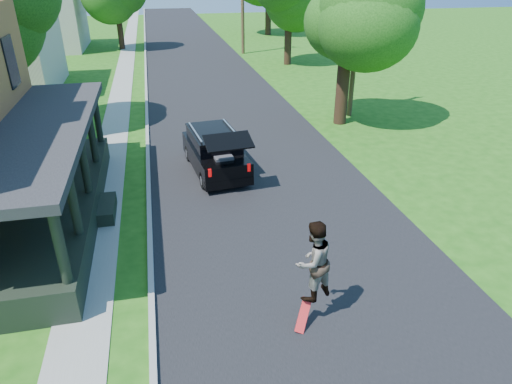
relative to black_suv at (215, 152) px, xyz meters
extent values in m
plane|color=#1D5410|center=(1.47, -8.71, -0.81)|extent=(140.00, 140.00, 0.00)
cube|color=black|center=(1.47, 11.29, -0.81)|extent=(8.00, 120.00, 0.02)
cube|color=gray|center=(-2.58, 11.29, -0.81)|extent=(0.15, 120.00, 0.12)
cube|color=gray|center=(-4.13, 11.29, -0.81)|extent=(1.30, 120.00, 0.03)
cube|color=black|center=(-5.33, -2.71, -0.36)|extent=(2.40, 10.00, 0.90)
cube|color=black|center=(-5.33, -2.71, 2.19)|extent=(2.60, 10.30, 0.25)
cube|color=beige|center=(-12.03, 31.29, 1.69)|extent=(8.00, 8.00, 5.00)
cube|color=black|center=(0.00, 0.00, -0.20)|extent=(2.19, 4.32, 0.80)
cube|color=black|center=(-0.02, 0.14, 0.45)|extent=(1.88, 2.73, 0.52)
cube|color=black|center=(-0.02, 0.14, 0.73)|extent=(1.92, 2.82, 0.08)
cube|color=black|center=(0.22, -2.02, 1.13)|extent=(1.69, 1.03, 0.36)
cube|color=#39383E|center=(0.13, -1.24, 0.09)|extent=(0.72, 0.63, 0.42)
cube|color=silver|center=(-0.71, 0.07, 0.82)|extent=(0.30, 2.28, 0.06)
cube|color=silver|center=(0.68, 0.22, 0.82)|extent=(0.30, 2.28, 0.06)
cube|color=#990505|center=(-0.47, -2.12, 0.09)|extent=(0.12, 0.07, 0.28)
cube|color=#990505|center=(0.92, -1.97, 0.09)|extent=(0.12, 0.07, 0.28)
cylinder|color=black|center=(-0.90, 1.28, -0.49)|extent=(0.29, 0.66, 0.64)
cylinder|color=black|center=(0.61, 1.45, -0.49)|extent=(0.29, 0.66, 0.64)
cylinder|color=black|center=(-0.61, -1.44, -0.49)|extent=(0.29, 0.66, 0.64)
cylinder|color=black|center=(0.90, -1.28, -0.49)|extent=(0.29, 0.66, 0.64)
imported|color=black|center=(0.96, -8.63, 0.75)|extent=(1.14, 1.04, 1.90)
cube|color=red|center=(0.71, -8.88, -0.49)|extent=(0.52, 0.55, 0.61)
cylinder|color=black|center=(-8.82, 6.71, 1.12)|extent=(0.80, 0.80, 3.87)
cylinder|color=black|center=(-4.66, 29.68, 0.92)|extent=(0.56, 0.56, 3.46)
cylinder|color=black|center=(6.97, 4.56, 0.74)|extent=(0.69, 0.69, 3.10)
sphere|color=#357D21|center=(6.97, 4.56, 3.87)|extent=(5.22, 5.22, 4.74)
sphere|color=#357D21|center=(7.37, 4.18, 4.93)|extent=(4.53, 4.53, 4.11)
sphere|color=#357D21|center=(6.46, 5.06, 4.40)|extent=(4.64, 4.64, 4.21)
cylinder|color=black|center=(8.49, 19.47, 1.06)|extent=(0.70, 0.70, 3.74)
cylinder|color=black|center=(10.95, 35.90, 1.10)|extent=(0.68, 0.68, 3.83)
cylinder|color=#3F311D|center=(7.97, 5.70, 3.83)|extent=(0.30, 0.30, 9.27)
camera|label=1|loc=(-1.99, -16.25, 6.49)|focal=32.00mm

